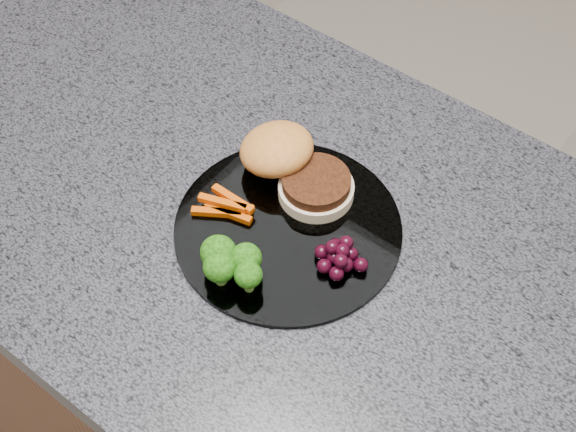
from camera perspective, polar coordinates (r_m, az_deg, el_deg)
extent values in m
cube|color=brown|center=(1.32, 0.60, -13.48)|extent=(1.20, 0.60, 0.86)
cube|color=#494852|center=(0.93, 0.83, -2.08)|extent=(1.20, 0.60, 0.04)
cylinder|color=white|center=(0.91, 0.00, -0.88)|extent=(0.26, 0.26, 0.01)
cylinder|color=beige|center=(0.93, 2.01, 1.87)|extent=(0.09, 0.09, 0.02)
cylinder|color=#451E0D|center=(0.92, 2.03, 2.44)|extent=(0.08, 0.08, 0.01)
ellipsoid|color=#CB7632|center=(0.95, -0.81, 4.50)|extent=(0.09, 0.09, 0.05)
cube|color=#CA4603|center=(0.93, -4.19, 0.80)|extent=(0.06, 0.03, 0.01)
cube|color=#CA4603|center=(0.92, -4.26, 0.23)|extent=(0.06, 0.02, 0.01)
cube|color=#CA4603|center=(0.92, -5.10, 0.26)|extent=(0.05, 0.04, 0.01)
cube|color=#CA4603|center=(0.92, -3.94, 1.21)|extent=(0.06, 0.01, 0.01)
cube|color=#CA4603|center=(0.92, -4.68, 0.93)|extent=(0.06, 0.03, 0.01)
cylinder|color=#5A8530|center=(0.87, -4.88, -3.38)|extent=(0.01, 0.01, 0.02)
ellipsoid|color=#163D08|center=(0.86, -4.98, -2.59)|extent=(0.04, 0.04, 0.04)
cylinder|color=#5A8530|center=(0.87, -2.94, -3.71)|extent=(0.01, 0.01, 0.02)
ellipsoid|color=#163D08|center=(0.85, -3.00, -2.99)|extent=(0.03, 0.03, 0.03)
cylinder|color=#5A8530|center=(0.86, -4.80, -4.34)|extent=(0.01, 0.01, 0.02)
ellipsoid|color=#163D08|center=(0.85, -4.89, -3.61)|extent=(0.04, 0.04, 0.03)
cylinder|color=#5A8530|center=(0.86, -2.80, -4.87)|extent=(0.01, 0.01, 0.02)
ellipsoid|color=#163D08|center=(0.84, -2.85, -4.20)|extent=(0.03, 0.03, 0.03)
sphere|color=black|center=(0.88, 3.28, -2.96)|extent=(0.02, 0.02, 0.02)
sphere|color=black|center=(0.87, 4.15, -3.48)|extent=(0.02, 0.02, 0.02)
sphere|color=black|center=(0.88, 4.50, -2.70)|extent=(0.02, 0.02, 0.02)
sphere|color=black|center=(0.89, 3.41, -2.11)|extent=(0.02, 0.02, 0.02)
sphere|color=black|center=(0.88, 2.42, -2.57)|extent=(0.02, 0.02, 0.02)
sphere|color=black|center=(0.87, 2.59, -3.58)|extent=(0.02, 0.02, 0.02)
sphere|color=black|center=(0.87, 3.47, -4.11)|extent=(0.02, 0.02, 0.02)
sphere|color=black|center=(0.87, 5.20, -3.47)|extent=(0.02, 0.02, 0.02)
sphere|color=black|center=(0.87, 3.89, -2.47)|extent=(0.02, 0.02, 0.02)
sphere|color=black|center=(0.87, 3.17, -2.22)|extent=(0.02, 0.02, 0.02)
sphere|color=black|center=(0.86, 3.78, -3.20)|extent=(0.02, 0.02, 0.02)
sphere|color=black|center=(0.87, 4.16, -1.89)|extent=(0.02, 0.02, 0.02)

